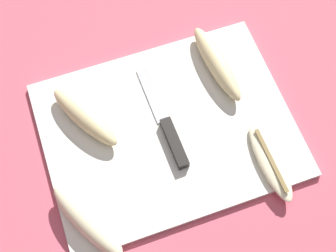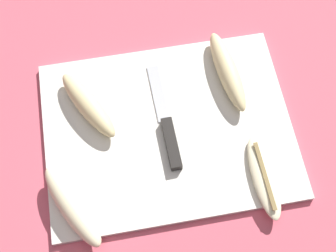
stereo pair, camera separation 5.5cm
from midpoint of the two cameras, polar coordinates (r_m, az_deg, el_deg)
name	(u,v)px [view 1 (the left image)]	position (r m, az deg, el deg)	size (l,w,h in m)	color
ground_plane	(168,131)	(0.86, -1.84, -0.73)	(4.00, 4.00, 0.00)	#C65160
cutting_board	(168,130)	(0.85, -1.85, -0.57)	(0.45, 0.34, 0.01)	silver
knife	(169,134)	(0.83, -1.79, -1.13)	(0.03, 0.21, 0.02)	black
banana_pale_long	(87,220)	(0.79, -11.82, -11.35)	(0.11, 0.17, 0.04)	beige
banana_ripe_center	(217,63)	(0.89, 4.21, 7.50)	(0.06, 0.18, 0.04)	beige
banana_mellow_near	(85,117)	(0.85, -11.93, 0.97)	(0.11, 0.16, 0.04)	beige
banana_bright_far	(270,162)	(0.83, 10.49, -4.46)	(0.04, 0.15, 0.02)	beige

